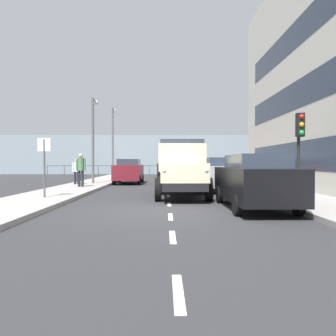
% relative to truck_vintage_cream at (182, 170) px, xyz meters
% --- Properties ---
extents(ground_plane, '(80.00, 80.00, 0.00)m').
position_rel_truck_vintage_cream_xyz_m(ground_plane, '(0.56, -6.37, -1.18)').
color(ground_plane, '#2D2D30').
extents(sidewalk_left, '(2.69, 36.31, 0.15)m').
position_rel_truck_vintage_cream_xyz_m(sidewalk_left, '(-4.42, -6.37, -1.10)').
color(sidewalk_left, '#9E9993').
rests_on(sidewalk_left, ground_plane).
extents(sidewalk_right, '(2.69, 36.31, 0.15)m').
position_rel_truck_vintage_cream_xyz_m(sidewalk_right, '(5.53, -6.37, -1.10)').
color(sidewalk_right, '#9E9993').
rests_on(sidewalk_right, ground_plane).
extents(road_centreline_markings, '(0.12, 31.61, 0.01)m').
position_rel_truck_vintage_cream_xyz_m(road_centreline_markings, '(0.56, -5.49, -1.17)').
color(road_centreline_markings, silver).
rests_on(road_centreline_markings, ground_plane).
extents(sea_horizon, '(80.00, 0.80, 5.00)m').
position_rel_truck_vintage_cream_xyz_m(sea_horizon, '(0.56, -27.52, 1.32)').
color(sea_horizon, '#84939E').
rests_on(sea_horizon, ground_plane).
extents(seawall_railing, '(28.08, 0.08, 1.20)m').
position_rel_truck_vintage_cream_xyz_m(seawall_railing, '(0.56, -23.92, -0.26)').
color(seawall_railing, '#4C5156').
rests_on(seawall_railing, ground_plane).
extents(truck_vintage_cream, '(2.17, 5.64, 2.43)m').
position_rel_truck_vintage_cream_xyz_m(truck_vintage_cream, '(0.00, 0.00, 0.00)').
color(truck_vintage_cream, black).
rests_on(truck_vintage_cream, ground_plane).
extents(car_black_kerbside_near, '(1.87, 4.57, 1.72)m').
position_rel_truck_vintage_cream_xyz_m(car_black_kerbside_near, '(-2.13, 3.29, -0.28)').
color(car_black_kerbside_near, black).
rests_on(car_black_kerbside_near, ground_plane).
extents(car_silver_kerbside_1, '(1.86, 4.23, 1.72)m').
position_rel_truck_vintage_cream_xyz_m(car_silver_kerbside_1, '(-2.13, -2.92, -0.28)').
color(car_silver_kerbside_1, '#B7BABF').
rests_on(car_silver_kerbside_1, ground_plane).
extents(car_red_kerbside_2, '(1.79, 4.50, 1.72)m').
position_rel_truck_vintage_cream_xyz_m(car_red_kerbside_2, '(-2.13, -8.64, -0.28)').
color(car_red_kerbside_2, '#B21E1E').
rests_on(car_red_kerbside_2, ground_plane).
extents(car_white_kerbside_3, '(1.89, 4.46, 1.72)m').
position_rel_truck_vintage_cream_xyz_m(car_white_kerbside_3, '(-2.13, -14.01, -0.28)').
color(car_white_kerbside_3, white).
rests_on(car_white_kerbside_3, ground_plane).
extents(car_maroon_oppositeside_0, '(1.87, 4.28, 1.72)m').
position_rel_truck_vintage_cream_xyz_m(car_maroon_oppositeside_0, '(3.24, -8.97, -0.28)').
color(car_maroon_oppositeside_0, maroon).
rests_on(car_maroon_oppositeside_0, ground_plane).
extents(pedestrian_near_railing, '(0.53, 0.34, 1.82)m').
position_rel_truck_vintage_cream_xyz_m(pedestrian_near_railing, '(5.32, -4.00, 0.05)').
color(pedestrian_near_railing, black).
rests_on(pedestrian_near_railing, sidewalk_right).
extents(pedestrian_couple_b, '(0.53, 0.34, 1.58)m').
position_rel_truck_vintage_cream_xyz_m(pedestrian_couple_b, '(6.11, -6.00, -0.11)').
color(pedestrian_couple_b, black).
rests_on(pedestrian_couple_b, sidewalk_right).
extents(traffic_light_near, '(0.28, 0.41, 3.20)m').
position_rel_truck_vintage_cream_xyz_m(traffic_light_near, '(-4.43, 1.32, 1.29)').
color(traffic_light_near, black).
rests_on(traffic_light_near, sidewalk_left).
extents(lamp_post_promenade, '(0.32, 1.14, 5.51)m').
position_rel_truck_vintage_cream_xyz_m(lamp_post_promenade, '(5.35, -7.27, 2.32)').
color(lamp_post_promenade, '#59595B').
rests_on(lamp_post_promenade, sidewalk_right).
extents(lamp_post_far, '(0.32, 1.14, 6.52)m').
position_rel_truck_vintage_cream_xyz_m(lamp_post_far, '(5.63, -16.67, 2.85)').
color(lamp_post_far, '#59595B').
rests_on(lamp_post_far, sidewalk_right).
extents(street_sign, '(0.50, 0.07, 2.25)m').
position_rel_truck_vintage_cream_xyz_m(street_sign, '(5.29, 1.29, 0.50)').
color(street_sign, '#4C4C4C').
rests_on(street_sign, sidewalk_right).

